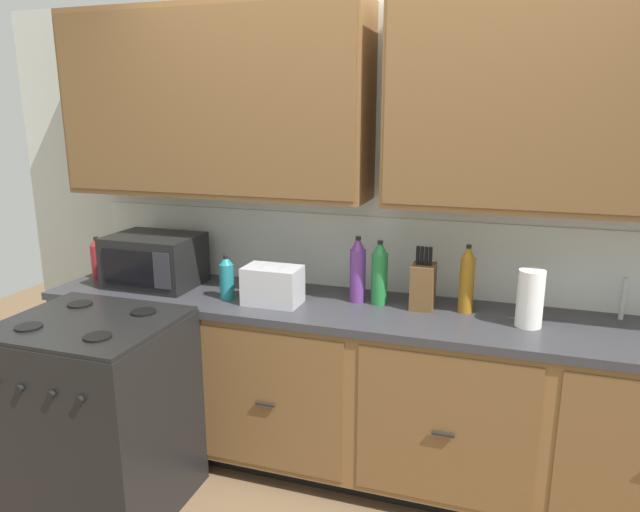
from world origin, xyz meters
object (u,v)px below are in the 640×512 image
Objects in this scene: bottle_violet at (358,270)px; stove_range at (98,414)px; toaster at (273,285)px; knife_block at (423,285)px; paper_towel_roll at (530,298)px; bottle_amber at (467,280)px; microwave at (155,260)px; bottle_green at (380,273)px; bottle_red at (98,258)px; bottle_teal at (227,278)px.

stove_range is at bearing -146.33° from bottle_violet.
bottle_violet reaches higher than stove_range.
stove_range is 1.02m from toaster.
stove_range is 1.66m from knife_block.
paper_towel_roll is (1.21, 0.07, 0.03)m from toaster.
toaster is 0.85× the size of bottle_amber.
stove_range is 1.42m from bottle_violet.
bottle_green is at bearing 3.18° from microwave.
microwave is 1.71× the size of toaster.
bottle_green is (1.18, 0.71, 0.60)m from stove_range.
bottle_green is at bearing -178.76° from knife_block.
microwave is 1.14m from bottle_violet.
knife_block is at bearing 1.24° from bottle_green.
bottle_teal is at bearing -6.84° from bottle_red.
bottle_amber is (1.60, 0.72, 0.61)m from stove_range.
knife_block is 1.28× the size of bottle_red.
toaster is at bearing -156.85° from bottle_violet.
bottle_amber reaches higher than knife_block.
paper_towel_roll is 0.71m from bottle_green.
microwave is 0.50m from bottle_teal.
bottle_green is 0.78m from bottle_teal.
toaster is at bearing -166.76° from knife_block.
bottle_violet is (-0.33, -0.00, 0.05)m from knife_block.
paper_towel_roll is 0.78× the size of bottle_violet.
microwave is 0.39m from bottle_red.
microwave is 1.25m from bottle_green.
bottle_red is (-0.88, 0.11, 0.01)m from bottle_teal.
bottle_violet reaches higher than bottle_teal.
bottle_red is (-1.13, 0.11, 0.02)m from toaster.
knife_block is at bearing 27.05° from stove_range.
knife_block reaches higher than paper_towel_roll.
microwave is at bearing 172.68° from toaster.
stove_range is at bearing -152.95° from knife_block.
bottle_violet is at bearing 2.30° from bottle_red.
bottle_green reaches higher than paper_towel_roll.
knife_block is 0.21m from bottle_amber.
bottle_violet reaches higher than bottle_amber.
bottle_red is (-1.86, -0.06, 0.00)m from knife_block.
stove_range is 3.39× the size of toaster.
bottle_amber reaches higher than bottle_red.
stove_range is 4.17× the size of bottle_teal.
microwave is 1.85× the size of paper_towel_roll.
microwave reaches higher than bottle_teal.
paper_towel_roll is (1.88, 0.61, 0.58)m from stove_range.
bottle_teal is (0.49, -0.09, -0.03)m from microwave.
knife_block is at bearing 2.89° from microwave.
bottle_red is at bearing 174.64° from toaster.
bottle_violet is 1.01× the size of bottle_amber.
toaster is 1.08× the size of paper_towel_roll.
bottle_amber is at bearing 2.83° from microwave.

